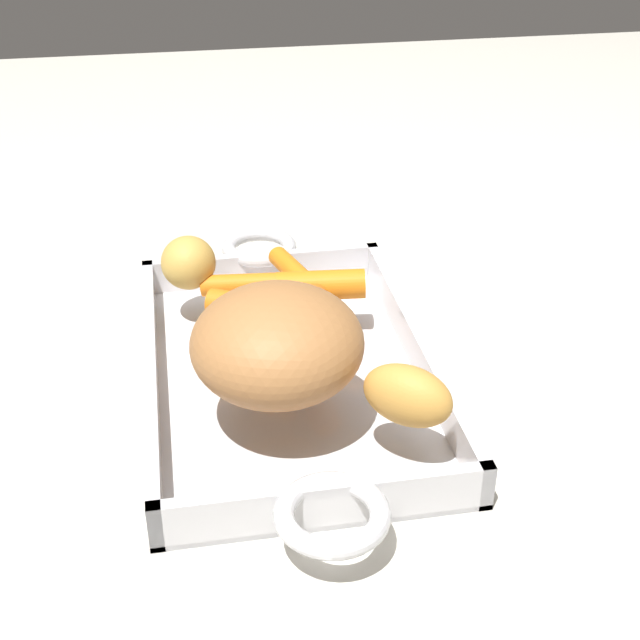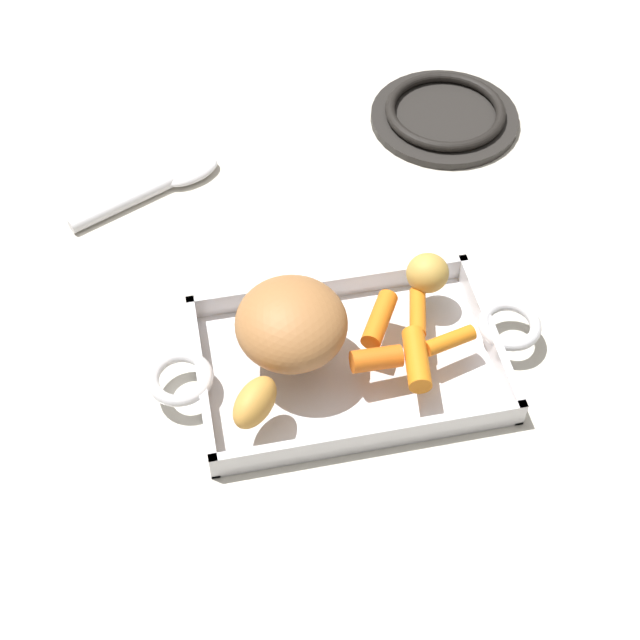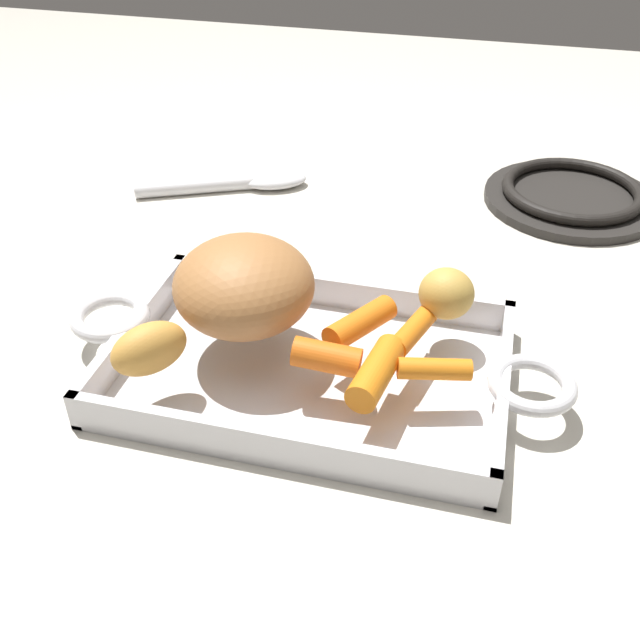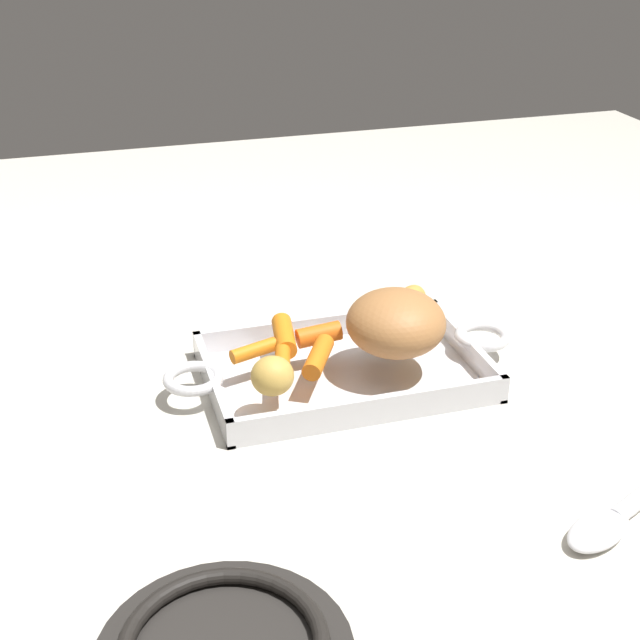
# 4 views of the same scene
# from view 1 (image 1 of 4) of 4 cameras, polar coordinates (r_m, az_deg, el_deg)

# --- Properties ---
(ground_plane) EXTENTS (2.06, 2.06, 0.00)m
(ground_plane) POSITION_cam_1_polar(r_m,az_deg,el_deg) (0.67, -2.08, -4.06)
(ground_plane) COLOR silver
(roasting_dish) EXTENTS (0.42, 0.21, 0.04)m
(roasting_dish) POSITION_cam_1_polar(r_m,az_deg,el_deg) (0.66, -2.09, -3.28)
(roasting_dish) COLOR silver
(roasting_dish) RESTS_ON ground_plane
(pork_roast) EXTENTS (0.14, 0.14, 0.07)m
(pork_roast) POSITION_cam_1_polar(r_m,az_deg,el_deg) (0.58, -2.78, -1.53)
(pork_roast) COLOR #AE7340
(pork_roast) RESTS_ON roasting_dish
(baby_carrot_center_left) EXTENTS (0.03, 0.07, 0.03)m
(baby_carrot_center_left) POSITION_cam_1_polar(r_m,az_deg,el_deg) (0.70, 0.07, 2.26)
(baby_carrot_center_left) COLOR orange
(baby_carrot_center_left) RESTS_ON roasting_dish
(baby_carrot_center_right) EXTENTS (0.03, 0.07, 0.02)m
(baby_carrot_center_right) POSITION_cam_1_polar(r_m,az_deg,el_deg) (0.71, -5.07, 2.30)
(baby_carrot_center_right) COLOR orange
(baby_carrot_center_right) RESTS_ON roasting_dish
(baby_carrot_northeast) EXTENTS (0.06, 0.03, 0.02)m
(baby_carrot_northeast) POSITION_cam_1_polar(r_m,az_deg,el_deg) (0.74, -1.93, 3.38)
(baby_carrot_northeast) COLOR orange
(baby_carrot_northeast) RESTS_ON roasting_dish
(baby_carrot_northwest) EXTENTS (0.05, 0.02, 0.03)m
(baby_carrot_northwest) POSITION_cam_1_polar(r_m,az_deg,el_deg) (0.67, -0.04, 0.58)
(baby_carrot_northwest) COLOR orange
(baby_carrot_northwest) RESTS_ON roasting_dish
(baby_carrot_long) EXTENTS (0.05, 0.07, 0.02)m
(baby_carrot_long) POSITION_cam_1_polar(r_m,az_deg,el_deg) (0.67, -4.47, 0.79)
(baby_carrot_long) COLOR orange
(baby_carrot_long) RESTS_ON roasting_dish
(potato_near_roast) EXTENTS (0.05, 0.05, 0.04)m
(potato_near_roast) POSITION_cam_1_polar(r_m,az_deg,el_deg) (0.72, -8.49, 3.69)
(potato_near_roast) COLOR gold
(potato_near_roast) RESTS_ON roasting_dish
(potato_golden_small) EXTENTS (0.06, 0.07, 0.04)m
(potato_golden_small) POSITION_cam_1_polar(r_m,az_deg,el_deg) (0.56, 5.67, -4.87)
(potato_golden_small) COLOR gold
(potato_golden_small) RESTS_ON roasting_dish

